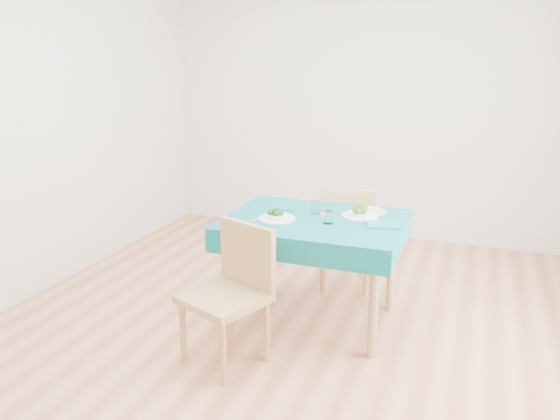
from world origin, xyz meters
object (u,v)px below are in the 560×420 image
(chair_near, at_px, (224,279))
(bowl_far, at_px, (360,211))
(bowl_near, at_px, (277,214))
(side_plate, at_px, (371,211))
(chair_far, at_px, (345,224))
(table, at_px, (314,271))

(chair_near, bearing_deg, bowl_far, 75.85)
(bowl_near, height_order, bowl_far, same)
(side_plate, bearing_deg, bowl_near, -143.62)
(chair_near, distance_m, chair_far, 1.44)
(side_plate, bearing_deg, chair_far, 126.62)
(table, distance_m, side_plate, 0.59)
(table, distance_m, bowl_far, 0.52)
(table, height_order, chair_near, chair_near)
(chair_near, height_order, bowl_far, chair_near)
(bowl_near, bearing_deg, side_plate, 36.38)
(chair_far, bearing_deg, chair_near, 56.90)
(table, bearing_deg, chair_near, -115.89)
(bowl_far, height_order, side_plate, bowl_far)
(table, distance_m, chair_near, 0.81)
(bowl_far, bearing_deg, table, -151.45)
(chair_far, bearing_deg, bowl_near, 52.97)
(table, height_order, side_plate, side_plate)
(chair_near, relative_size, bowl_near, 4.43)
(bowl_near, relative_size, bowl_far, 0.99)
(chair_near, distance_m, bowl_far, 1.09)
(chair_far, bearing_deg, bowl_far, 96.43)
(chair_near, height_order, bowl_near, chair_near)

